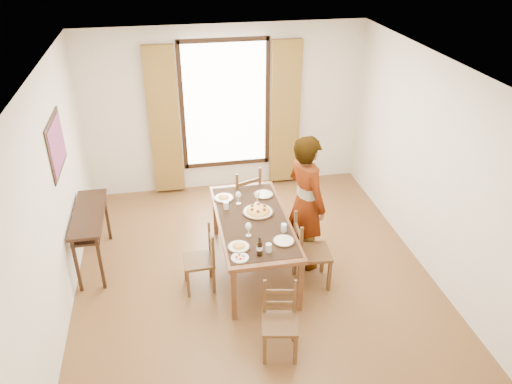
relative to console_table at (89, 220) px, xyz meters
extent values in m
plane|color=#4E2C18|center=(2.03, -0.60, -0.68)|extent=(5.00, 5.00, 0.00)
cube|color=silver|center=(2.03, 1.90, 0.67)|extent=(4.50, 0.10, 2.70)
cube|color=silver|center=(2.03, -3.10, 0.67)|extent=(4.50, 0.10, 2.70)
cube|color=silver|center=(-0.22, -0.60, 0.67)|extent=(0.10, 5.00, 2.70)
cube|color=silver|center=(4.28, -0.60, 0.67)|extent=(0.10, 5.00, 2.70)
cube|color=white|center=(2.03, -0.60, 2.04)|extent=(4.50, 5.00, 0.04)
cube|color=white|center=(2.03, 1.87, 0.77)|extent=(1.30, 0.04, 2.00)
cube|color=olive|center=(1.05, 1.81, 0.57)|extent=(0.48, 0.10, 2.40)
cube|color=olive|center=(3.01, 1.81, 0.57)|extent=(0.48, 0.10, 2.40)
cube|color=black|center=(-0.21, 0.00, 1.07)|extent=(0.02, 0.86, 0.66)
cube|color=red|center=(-0.20, 0.00, 1.07)|extent=(0.01, 0.76, 0.56)
cube|color=black|center=(0.00, 0.00, 0.10)|extent=(0.38, 1.20, 0.04)
cube|color=black|center=(0.00, 0.00, -0.02)|extent=(0.34, 1.10, 0.03)
cube|color=black|center=(-0.14, -0.55, -0.30)|extent=(0.04, 0.04, 0.76)
cube|color=black|center=(-0.14, 0.55, -0.30)|extent=(0.04, 0.04, 0.76)
cube|color=black|center=(0.14, -0.55, -0.30)|extent=(0.04, 0.04, 0.76)
cube|color=black|center=(0.14, 0.55, -0.30)|extent=(0.04, 0.04, 0.76)
cube|color=brown|center=(2.05, -0.49, 0.04)|extent=(0.90, 1.93, 0.05)
cube|color=black|center=(2.05, -0.49, 0.07)|extent=(0.82, 1.77, 0.01)
cube|color=brown|center=(1.66, -1.39, -0.33)|extent=(0.06, 0.06, 0.70)
cube|color=brown|center=(1.66, 0.42, -0.33)|extent=(0.06, 0.06, 0.70)
cube|color=brown|center=(2.43, -1.39, -0.33)|extent=(0.06, 0.06, 0.70)
cube|color=brown|center=(2.43, 0.42, -0.33)|extent=(0.06, 0.06, 0.70)
cube|color=brown|center=(1.32, -0.75, -0.29)|extent=(0.38, 0.38, 0.04)
cube|color=brown|center=(1.16, -0.59, -0.49)|extent=(0.04, 0.04, 0.40)
cube|color=brown|center=(1.47, -0.58, -0.49)|extent=(0.04, 0.04, 0.40)
cube|color=brown|center=(1.17, -0.91, -0.49)|extent=(0.04, 0.04, 0.40)
cube|color=brown|center=(1.48, -0.90, -0.49)|extent=(0.04, 0.04, 0.40)
cube|color=brown|center=(1.48, -0.58, -0.07)|extent=(0.03, 0.03, 0.44)
cube|color=brown|center=(1.49, -0.90, -0.07)|extent=(0.03, 0.03, 0.44)
cube|color=brown|center=(1.49, -0.74, -0.16)|extent=(0.04, 0.32, 0.04)
cube|color=brown|center=(1.49, -0.74, 0.00)|extent=(0.04, 0.32, 0.04)
cube|color=brown|center=(2.07, 0.58, -0.22)|extent=(0.57, 0.57, 0.04)
cube|color=brown|center=(2.18, 0.82, -0.45)|extent=(0.04, 0.04, 0.47)
cube|color=brown|center=(2.32, 0.47, -0.45)|extent=(0.04, 0.04, 0.47)
cube|color=brown|center=(1.83, 0.68, -0.45)|extent=(0.04, 0.04, 0.47)
cube|color=brown|center=(1.97, 0.33, -0.45)|extent=(0.04, 0.04, 0.47)
cube|color=brown|center=(2.32, 0.46, 0.05)|extent=(0.04, 0.04, 0.52)
cube|color=brown|center=(1.97, 0.32, 0.05)|extent=(0.04, 0.04, 0.52)
cube|color=brown|center=(2.15, 0.39, -0.06)|extent=(0.36, 0.16, 0.05)
cube|color=brown|center=(2.15, 0.39, 0.13)|extent=(0.36, 0.16, 0.05)
cube|color=brown|center=(2.06, -1.98, -0.29)|extent=(0.43, 0.43, 0.04)
cube|color=brown|center=(1.87, -2.11, -0.49)|extent=(0.04, 0.04, 0.40)
cube|color=brown|center=(1.93, -1.79, -0.49)|extent=(0.04, 0.04, 0.40)
cube|color=brown|center=(2.18, -2.17, -0.49)|extent=(0.04, 0.04, 0.40)
cube|color=brown|center=(2.24, -1.85, -0.49)|extent=(0.04, 0.04, 0.40)
cube|color=brown|center=(1.93, -1.79, -0.07)|extent=(0.03, 0.03, 0.44)
cube|color=brown|center=(2.24, -1.85, -0.07)|extent=(0.03, 0.03, 0.44)
cube|color=brown|center=(2.09, -1.82, -0.15)|extent=(0.32, 0.08, 0.04)
cube|color=brown|center=(2.09, -1.82, 0.00)|extent=(0.32, 0.08, 0.04)
cube|color=brown|center=(2.72, -0.92, -0.23)|extent=(0.45, 0.45, 0.04)
cube|color=brown|center=(2.89, -1.11, -0.46)|extent=(0.04, 0.04, 0.46)
cube|color=brown|center=(2.52, -1.09, -0.46)|extent=(0.04, 0.04, 0.46)
cube|color=brown|center=(2.91, -0.75, -0.46)|extent=(0.04, 0.04, 0.46)
cube|color=brown|center=(2.55, -0.73, -0.46)|extent=(0.04, 0.04, 0.46)
cube|color=brown|center=(2.51, -1.09, 0.02)|extent=(0.04, 0.04, 0.51)
cube|color=brown|center=(2.54, -0.72, 0.02)|extent=(0.04, 0.04, 0.51)
cube|color=brown|center=(2.52, -0.91, -0.08)|extent=(0.05, 0.37, 0.05)
cube|color=brown|center=(2.52, -0.91, 0.11)|extent=(0.05, 0.37, 0.05)
imported|color=#909498|center=(2.73, -0.48, 0.23)|extent=(0.96, 0.89, 1.83)
cylinder|color=silver|center=(2.36, -0.82, 0.12)|extent=(0.07, 0.07, 0.10)
cylinder|color=silver|center=(1.75, -0.17, 0.12)|extent=(0.07, 0.07, 0.10)
cylinder|color=silver|center=(2.10, -1.20, 0.12)|extent=(0.07, 0.07, 0.10)
camera|label=1|loc=(1.10, -5.71, 3.43)|focal=35.00mm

